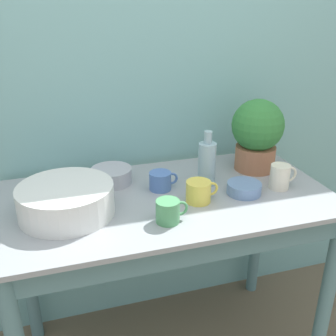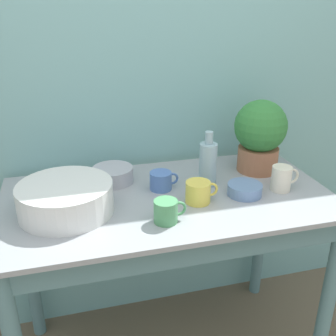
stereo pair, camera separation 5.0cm
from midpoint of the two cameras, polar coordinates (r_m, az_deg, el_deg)
wall_back at (r=1.83m, az=-4.52°, el=11.14°), size 6.00×0.05×2.40m
counter_table at (r=1.65m, az=-0.62°, el=-9.71°), size 1.31×0.69×0.86m
potted_plant at (r=1.80m, az=12.03°, el=5.02°), size 0.23×0.23×0.33m
bowl_wash_large at (r=1.48m, az=-15.51°, el=-4.52°), size 0.35×0.35×0.11m
bottle_tall at (r=1.64m, az=4.80°, el=0.76°), size 0.07×0.07×0.24m
mug_blue at (r=1.62m, az=-1.95°, el=-1.87°), size 0.12×0.09×0.08m
mug_green at (r=1.39m, az=-0.98°, el=-6.29°), size 0.12×0.08×0.08m
mug_yellow at (r=1.52m, az=3.57°, el=-3.43°), size 0.13×0.10×0.08m
mug_cream at (r=1.68m, az=15.17°, el=-1.22°), size 0.12×0.08×0.10m
bowl_small_blue at (r=1.61m, az=10.11°, el=-2.91°), size 0.14×0.14×0.05m
bowl_small_steel at (r=1.70m, az=-9.05°, el=-1.09°), size 0.17×0.17×0.07m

